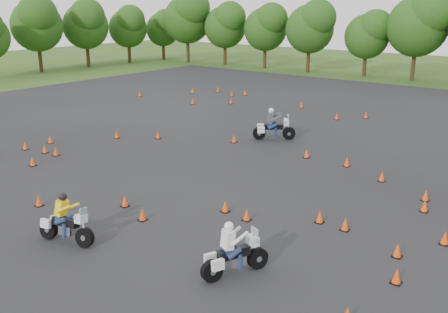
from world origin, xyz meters
TOP-DOWN VIEW (x-y plane):
  - ground at (0.00, 0.00)m, footprint 140.00×140.00m
  - asphalt_pad at (0.00, 6.00)m, footprint 62.00×62.00m
  - traffic_cones at (-0.44, 6.11)m, footprint 36.25×33.16m
  - rider_grey at (-2.18, 11.67)m, footprint 2.47×2.14m
  - rider_yellow at (-0.50, -4.06)m, footprint 2.29×1.17m
  - rider_white at (5.23, -2.22)m, footprint 1.51×2.32m

SIDE VIEW (x-z plane):
  - ground at x=0.00m, z-range 0.00..0.00m
  - asphalt_pad at x=0.00m, z-range 0.01..0.01m
  - traffic_cones at x=-0.44m, z-range 0.01..0.46m
  - rider_yellow at x=-0.50m, z-range 0.00..1.70m
  - rider_white at x=5.23m, z-range 0.00..1.73m
  - rider_grey at x=-2.18m, z-range 0.00..1.95m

